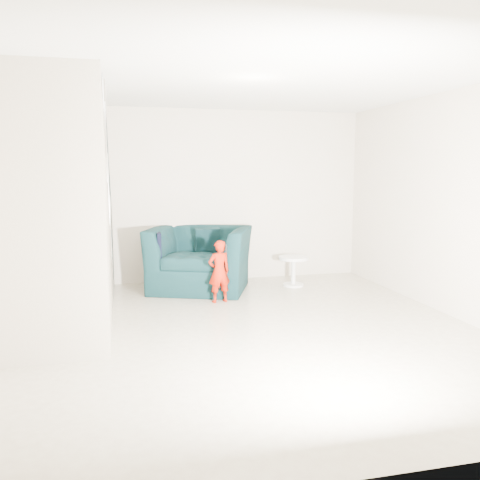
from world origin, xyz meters
The scene contains 12 objects.
floor centered at (0.00, 0.00, 0.00)m, with size 5.50×5.50×0.00m, color gray.
ceiling centered at (0.00, 0.00, 2.70)m, with size 5.50×5.50×0.00m, color silver.
back_wall centered at (0.00, 2.75, 1.35)m, with size 5.00×5.00×0.00m, color beige.
front_wall centered at (0.00, -2.75, 1.35)m, with size 5.00×5.00×0.00m, color beige.
right_wall centered at (2.50, 0.00, 1.35)m, with size 5.50×5.50×0.00m, color beige.
armchair centered at (-0.23, 2.15, 0.46)m, with size 1.41×1.24×0.92m, color black.
toddler centered at (-0.11, 1.32, 0.42)m, with size 0.31×0.20×0.84m, color #901104.
side_table centered at (1.18, 2.01, 0.31)m, with size 0.46×0.46×0.46m.
staircase centered at (-2.00, 0.55, 0.95)m, with size 1.02×3.03×3.62m.
cushion centered at (-0.08, 2.40, 0.70)m, with size 0.38×0.11×0.36m, color black.
throw centered at (-0.85, 2.09, 0.58)m, with size 0.06×0.56×0.63m, color black.
phone centered at (-0.02, 1.27, 0.73)m, with size 0.02×0.05×0.10m, color black.
Camera 1 is at (-1.38, -5.20, 1.75)m, focal length 38.00 mm.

